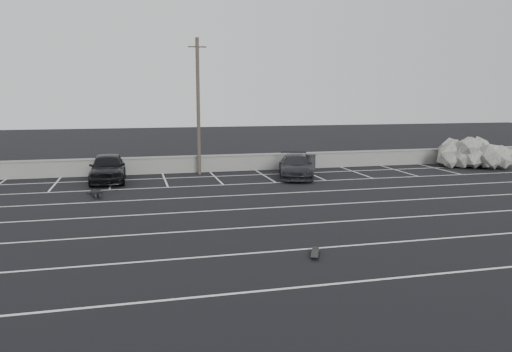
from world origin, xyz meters
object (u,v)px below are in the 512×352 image
object	(u,v)px
car_left	(108,168)
utility_pole	(198,106)
riprap_pile	(474,158)
car_right	(295,166)
person	(96,191)
trash_bin	(310,163)
skateboard	(315,253)

from	to	relation	value
car_left	utility_pole	xyz separation A→B (m)	(5.41, 1.57, 3.38)
riprap_pile	car_right	bearing A→B (deg)	-174.81
utility_pole	car_right	bearing A→B (deg)	-27.17
car_left	person	size ratio (longest dim) A/B	2.13
trash_bin	riprap_pile	world-z (taller)	riprap_pile
car_right	riprap_pile	bearing A→B (deg)	20.38
skateboard	car_right	bearing A→B (deg)	97.13
riprap_pile	skateboard	xyz separation A→B (m)	(-17.24, -15.35, -0.58)
car_right	utility_pole	size ratio (longest dim) A/B	0.56
trash_bin	person	world-z (taller)	trash_bin
person	skateboard	bearing A→B (deg)	-67.86
utility_pole	person	size ratio (longest dim) A/B	3.72
car_left	utility_pole	bearing A→B (deg)	16.37
car_left	trash_bin	size ratio (longest dim) A/B	4.42
car_right	person	xyz separation A→B (m)	(-11.21, -2.79, -0.46)
trash_bin	skateboard	distance (m)	17.45
car_right	riprap_pile	size ratio (longest dim) A/B	0.92
car_right	skateboard	world-z (taller)	car_right
trash_bin	car_left	bearing A→B (deg)	-175.02
trash_bin	skateboard	xyz separation A→B (m)	(-5.86, -16.43, -0.47)
car_left	car_right	world-z (taller)	car_left
trash_bin	person	xyz separation A→B (m)	(-13.00, -5.07, -0.33)
utility_pole	trash_bin	distance (m)	8.05
car_right	riprap_pile	distance (m)	13.22
car_right	utility_pole	distance (m)	6.99
car_left	riprap_pile	distance (m)	23.94
car_left	utility_pole	world-z (taller)	utility_pole
utility_pole	trash_bin	xyz separation A→B (m)	(7.16, -0.48, -3.64)
car_left	utility_pole	distance (m)	6.57
riprap_pile	skateboard	world-z (taller)	riprap_pile
car_left	skateboard	bearing A→B (deg)	-66.24
car_left	skateboard	distance (m)	16.75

